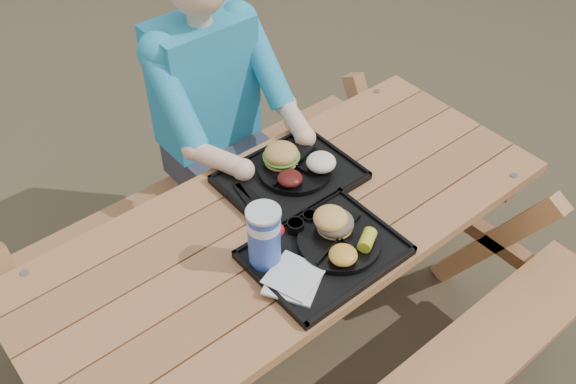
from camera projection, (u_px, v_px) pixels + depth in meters
ground at (288, 350)px, 2.60m from camera, size 60.00×60.00×0.00m
picnic_table at (288, 292)px, 2.34m from camera, size 1.80×1.49×0.75m
tray_near at (324, 254)px, 1.97m from camera, size 0.45×0.35×0.02m
tray_far at (290, 179)px, 2.22m from camera, size 0.45×0.35×0.02m
plate_near at (339, 242)px, 1.98m from camera, size 0.26×0.26×0.02m
plate_far at (295, 169)px, 2.22m from camera, size 0.26×0.26×0.02m
napkin_stack at (293, 280)px, 1.87m from camera, size 0.20×0.20×0.02m
soda_cup at (264, 238)px, 1.87m from camera, size 0.10×0.10×0.20m
condiment_bbq at (295, 226)px, 2.02m from camera, size 0.06×0.06×0.03m
condiment_mustard at (310, 217)px, 2.05m from camera, size 0.05×0.05×0.03m
sandwich at (335, 215)px, 1.96m from camera, size 0.11×0.11×0.12m
mac_cheese at (343, 255)px, 1.90m from camera, size 0.09×0.09×0.04m
corn_cob at (367, 240)px, 1.94m from camera, size 0.10×0.10×0.04m
cutlery_far at (252, 196)px, 2.14m from camera, size 0.03×0.18×0.01m
burger at (281, 150)px, 2.20m from camera, size 0.12×0.12×0.11m
baked_beans at (290, 178)px, 2.15m from camera, size 0.09×0.09×0.04m
potato_salad at (321, 162)px, 2.19m from camera, size 0.10×0.10×0.06m
diner at (211, 131)px, 2.61m from camera, size 0.48×0.84×1.28m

